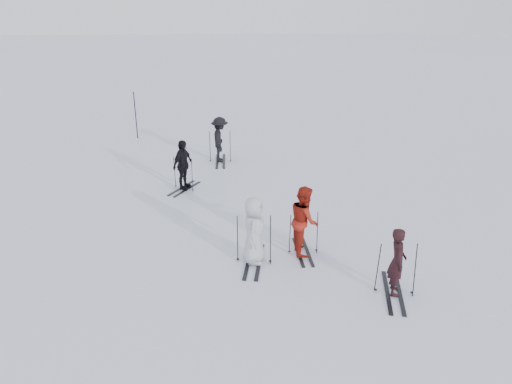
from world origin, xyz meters
TOP-DOWN VIEW (x-y plane):
  - ground at (0.00, 0.00)m, footprint 120.00×120.00m
  - skier_near_dark at (2.98, -2.74)m, footprint 0.49×0.65m
  - skier_red at (1.16, -0.78)m, footprint 0.73×0.92m
  - skier_grey at (-0.15, -1.21)m, footprint 0.68×0.93m
  - skier_uphill_left at (-2.35, 3.77)m, footprint 0.86×1.08m
  - skier_uphill_far at (-1.15, 6.57)m, footprint 0.67×1.15m
  - skis_near_dark at (2.98, -2.74)m, footprint 1.96×1.29m
  - skis_red at (1.16, -0.78)m, footprint 1.64×0.92m
  - skis_grey at (-0.15, -1.21)m, footprint 1.97×1.24m
  - skis_uphill_left at (-2.35, 3.77)m, footprint 1.81×1.53m
  - skis_uphill_far at (-1.15, 6.57)m, footprint 1.78×0.96m
  - piste_marker at (-5.01, 10.03)m, footprint 0.05×0.05m

SIDE VIEW (x-z plane):
  - ground at x=0.00m, z-range 0.00..0.00m
  - skis_uphill_left at x=-2.35m, z-range 0.00..1.17m
  - skis_red at x=1.16m, z-range 0.00..1.17m
  - skis_uphill_far at x=-1.15m, z-range 0.00..1.29m
  - skis_near_dark at x=2.98m, z-range 0.00..1.32m
  - skis_grey at x=-0.15m, z-range 0.00..1.35m
  - skier_near_dark at x=2.98m, z-range 0.00..1.61m
  - skier_uphill_left at x=-2.35m, z-range 0.00..1.71m
  - skier_grey at x=-0.15m, z-range 0.00..1.74m
  - skier_uphill_far at x=-1.15m, z-range 0.00..1.77m
  - skier_red at x=1.16m, z-range 0.00..1.83m
  - piste_marker at x=-5.01m, z-range 0.00..2.12m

